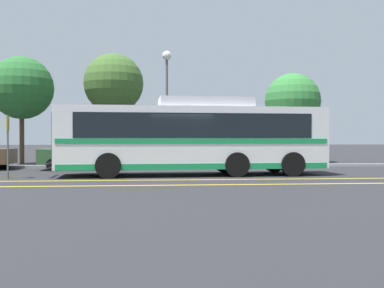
{
  "coord_description": "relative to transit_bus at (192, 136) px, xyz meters",
  "views": [
    {
      "loc": [
        -1.19,
        -18.7,
        1.51
      ],
      "look_at": [
        0.51,
        0.22,
        1.32
      ],
      "focal_mm": 42.0,
      "sensor_mm": 36.0,
      "label": 1
    }
  ],
  "objects": [
    {
      "name": "bus_stop_sign",
      "position": [
        -7.24,
        -1.1,
        -0.1
      ],
      "size": [
        0.07,
        0.4,
        2.45
      ],
      "rotation": [
        0.0,
        0.0,
        1.61
      ],
      "color": "#59595E",
      "rests_on": "ground_plane"
    },
    {
      "name": "lane_strip_1",
      "position": [
        -0.02,
        -4.11,
        -1.64
      ],
      "size": [
        31.08,
        0.2,
        0.01
      ],
      "primitive_type": "cube",
      "rotation": [
        0.0,
        0.0,
        1.57
      ],
      "color": "gold",
      "rests_on": "ground_plane"
    },
    {
      "name": "lane_strip_0",
      "position": [
        -0.02,
        -2.2,
        -1.64
      ],
      "size": [
        31.08,
        0.2,
        0.01
      ],
      "primitive_type": "cube",
      "rotation": [
        0.0,
        0.0,
        1.57
      ],
      "color": "gold",
      "rests_on": "ground_plane"
    },
    {
      "name": "ground_plane",
      "position": [
        -0.53,
        -0.22,
        -1.64
      ],
      "size": [
        220.0,
        220.0,
        0.0
      ],
      "primitive_type": "plane",
      "color": "#262628"
    },
    {
      "name": "tree_2",
      "position": [
        -4.05,
        9.01,
        3.3
      ],
      "size": [
        3.66,
        3.66,
        6.79
      ],
      "color": "#513823",
      "rests_on": "ground_plane"
    },
    {
      "name": "tree_3",
      "position": [
        -9.62,
        9.28,
        3.01
      ],
      "size": [
        3.83,
        3.83,
        6.58
      ],
      "color": "#513823",
      "rests_on": "ground_plane"
    },
    {
      "name": "curb_strip",
      "position": [
        -0.02,
        5.38,
        -1.57
      ],
      "size": [
        39.08,
        0.36,
        0.15
      ],
      "primitive_type": "cube",
      "color": "#99999E",
      "rests_on": "ground_plane"
    },
    {
      "name": "transit_bus",
      "position": [
        0.0,
        0.0,
        0.0
      ],
      "size": [
        11.49,
        3.08,
        3.27
      ],
      "rotation": [
        0.0,
        0.0,
        1.61
      ],
      "color": "white",
      "rests_on": "ground_plane"
    },
    {
      "name": "parked_car_1",
      "position": [
        -5.21,
        3.95,
        -0.86
      ],
      "size": [
        4.11,
        1.96,
        1.57
      ],
      "rotation": [
        0.0,
        0.0,
        -1.57
      ],
      "color": "#335B33",
      "rests_on": "ground_plane"
    },
    {
      "name": "street_lamp",
      "position": [
        -0.86,
        6.6,
        3.15
      ],
      "size": [
        0.52,
        0.52,
        6.54
      ],
      "color": "#59595E",
      "rests_on": "ground_plane"
    },
    {
      "name": "tree_0",
      "position": [
        7.53,
        9.89,
        2.39
      ],
      "size": [
        3.64,
        3.64,
        5.87
      ],
      "color": "#513823",
      "rests_on": "ground_plane"
    }
  ]
}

